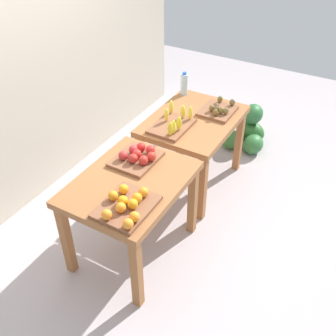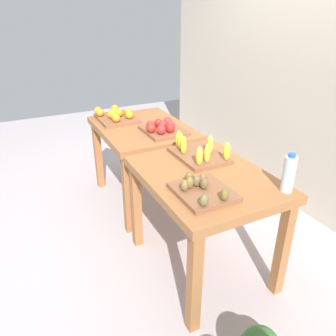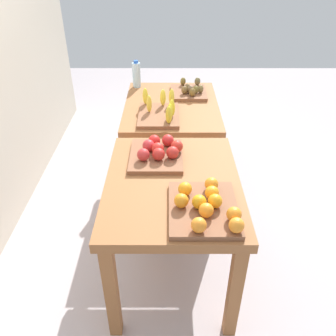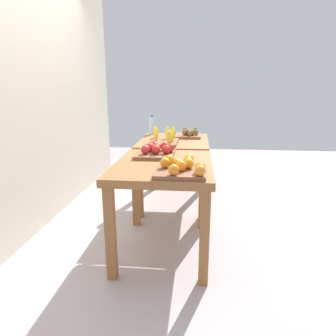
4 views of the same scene
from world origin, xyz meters
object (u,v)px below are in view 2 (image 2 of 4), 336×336
Objects in this scene: display_table_right at (204,189)px; orange_bin at (116,116)px; display_table_left at (143,138)px; kiwi_bin at (202,190)px; apple_bin at (163,128)px; banana_crate at (198,153)px; water_bottle at (289,174)px.

orange_bin is at bearing -173.30° from display_table_right.
orange_bin is (-0.29, -0.17, 0.16)m from display_table_left.
orange_bin is 1.23× the size of kiwi_bin.
kiwi_bin reaches higher than display_table_left.
apple_bin is 1.08× the size of kiwi_bin.
water_bottle is (0.66, 0.23, 0.07)m from banana_crate.
water_bottle is at bearing 10.39° from apple_bin.
display_table_right is at bearing -20.51° from banana_crate.
display_table_right is 4.17× the size of water_bottle.
water_bottle is at bearing 15.14° from orange_bin.
orange_bin is at bearing -167.40° from banana_crate.
display_table_left is at bearing -160.00° from apple_bin.
banana_crate is at bearing 159.49° from display_table_right.
orange_bin reaches higher than display_table_left.
kiwi_bin is at bearing 0.09° from orange_bin.
orange_bin is 0.60m from apple_bin.
apple_bin is 1.30m from water_bottle.
display_table_right is 1.43m from orange_bin.
display_table_left is 0.32m from apple_bin.
display_table_left is at bearing 180.00° from display_table_right.
orange_bin is 1.63m from kiwi_bin.
display_table_left is at bearing 29.89° from orange_bin.
orange_bin reaches higher than kiwi_bin.
apple_bin is 1.11m from kiwi_bin.
orange_bin is 1.89m from water_bottle.
display_table_left is 2.35× the size of banana_crate.
kiwi_bin is (0.22, -0.16, 0.15)m from display_table_right.
apple_bin is at bearing -169.61° from water_bottle.
apple_bin is at bearing 25.44° from orange_bin.
banana_crate is (0.87, 0.09, 0.16)m from display_table_left.
kiwi_bin is at bearing -28.62° from banana_crate.
banana_crate is 0.54m from kiwi_bin.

